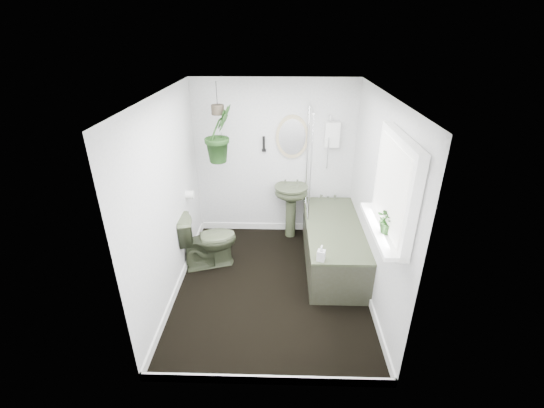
{
  "coord_description": "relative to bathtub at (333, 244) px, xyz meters",
  "views": [
    {
      "loc": [
        0.1,
        -3.61,
        2.9
      ],
      "look_at": [
        0.0,
        0.15,
        1.05
      ],
      "focal_mm": 24.0,
      "sensor_mm": 36.0,
      "label": 1
    }
  ],
  "objects": [
    {
      "name": "bath_screen",
      "position": [
        -0.33,
        0.49,
        0.99
      ],
      "size": [
        0.04,
        0.72,
        1.4
      ],
      "primitive_type": null,
      "color": "silver",
      "rests_on": "bathtub"
    },
    {
      "name": "shower_box",
      "position": [
        0.0,
        0.84,
        1.26
      ],
      "size": [
        0.2,
        0.1,
        0.35
      ],
      "primitive_type": "cube",
      "color": "white",
      "rests_on": "wall_back"
    },
    {
      "name": "floor",
      "position": [
        -0.8,
        -0.5,
        -0.3
      ],
      "size": [
        2.3,
        2.8,
        0.02
      ],
      "primitive_type": "cube",
      "color": "black",
      "rests_on": "ground"
    },
    {
      "name": "toilet",
      "position": [
        -1.65,
        -0.07,
        0.09
      ],
      "size": [
        0.83,
        0.63,
        0.76
      ],
      "primitive_type": "imported",
      "rotation": [
        0.0,
        0.0,
        1.88
      ],
      "color": "#3C452E",
      "rests_on": "floor"
    },
    {
      "name": "bathtub",
      "position": [
        0.0,
        0.0,
        0.0
      ],
      "size": [
        0.72,
        1.72,
        0.58
      ],
      "primitive_type": null,
      "color": "#3C452E",
      "rests_on": "floor"
    },
    {
      "name": "skirting",
      "position": [
        -0.8,
        -0.5,
        -0.24
      ],
      "size": [
        2.3,
        2.8,
        0.1
      ],
      "primitive_type": "cube",
      "color": "white",
      "rests_on": "floor"
    },
    {
      "name": "oval_mirror",
      "position": [
        -0.55,
        0.87,
        1.21
      ],
      "size": [
        0.46,
        0.03,
        0.62
      ],
      "primitive_type": "ellipsoid",
      "color": "tan",
      "rests_on": "wall_back"
    },
    {
      "name": "wall_left",
      "position": [
        -1.96,
        -0.5,
        0.86
      ],
      "size": [
        0.02,
        2.8,
        2.3
      ],
      "primitive_type": "cube",
      "color": "silver",
      "rests_on": "ground"
    },
    {
      "name": "toilet_roll_holder",
      "position": [
        -1.9,
        0.2,
        0.61
      ],
      "size": [
        0.11,
        0.11,
        0.11
      ],
      "primitive_type": "cylinder",
      "rotation": [
        0.0,
        1.57,
        0.0
      ],
      "color": "white",
      "rests_on": "wall_left"
    },
    {
      "name": "sill_plant",
      "position": [
        0.25,
        -1.29,
        1.08
      ],
      "size": [
        0.28,
        0.27,
        0.25
      ],
      "primitive_type": "imported",
      "rotation": [
        0.0,
        0.0,
        0.42
      ],
      "color": "black",
      "rests_on": "window_sill"
    },
    {
      "name": "ceiling",
      "position": [
        -0.8,
        -0.5,
        2.02
      ],
      "size": [
        2.3,
        2.8,
        0.02
      ],
      "primitive_type": "cube",
      "color": "white",
      "rests_on": "ground"
    },
    {
      "name": "wall_right",
      "position": [
        0.36,
        -0.5,
        0.86
      ],
      "size": [
        0.02,
        2.8,
        2.3
      ],
      "primitive_type": "cube",
      "color": "silver",
      "rests_on": "ground"
    },
    {
      "name": "hanging_pot",
      "position": [
        -1.5,
        0.45,
        1.67
      ],
      "size": [
        0.16,
        0.16,
        0.12
      ],
      "primitive_type": "cylinder",
      "color": "#30291F",
      "rests_on": "ceiling"
    },
    {
      "name": "wall_back",
      "position": [
        -0.8,
        0.91,
        0.86
      ],
      "size": [
        2.3,
        0.02,
        2.3
      ],
      "primitive_type": "cube",
      "color": "silver",
      "rests_on": "ground"
    },
    {
      "name": "wall_front",
      "position": [
        -0.8,
        -1.91,
        0.86
      ],
      "size": [
        2.3,
        0.02,
        2.3
      ],
      "primitive_type": "cube",
      "color": "silver",
      "rests_on": "ground"
    },
    {
      "name": "window_sill",
      "position": [
        0.22,
        -1.2,
        0.94
      ],
      "size": [
        0.18,
        1.0,
        0.04
      ],
      "primitive_type": "cube",
      "color": "white",
      "rests_on": "wall_right"
    },
    {
      "name": "hanging_plant",
      "position": [
        -1.5,
        0.45,
        1.36
      ],
      "size": [
        0.51,
        0.52,
        0.74
      ],
      "primitive_type": "imported",
      "rotation": [
        0.0,
        0.0,
        0.86
      ],
      "color": "black",
      "rests_on": "ceiling"
    },
    {
      "name": "window_blinds",
      "position": [
        0.24,
        -1.2,
        1.36
      ],
      "size": [
        0.01,
        0.86,
        0.76
      ],
      "primitive_type": "cube",
      "color": "white",
      "rests_on": "wall_right"
    },
    {
      "name": "window_recess",
      "position": [
        0.29,
        -1.2,
        1.36
      ],
      "size": [
        0.08,
        1.0,
        0.9
      ],
      "primitive_type": "cube",
      "color": "white",
      "rests_on": "wall_right"
    },
    {
      "name": "wall_sconce",
      "position": [
        -0.95,
        0.86,
        1.11
      ],
      "size": [
        0.04,
        0.04,
        0.22
      ],
      "primitive_type": "cylinder",
      "color": "black",
      "rests_on": "wall_back"
    },
    {
      "name": "soap_bottle",
      "position": [
        -0.25,
        -0.78,
        0.38
      ],
      "size": [
        0.11,
        0.11,
        0.19
      ],
      "primitive_type": "imported",
      "rotation": [
        0.0,
        0.0,
        -0.29
      ],
      "color": "black",
      "rests_on": "bathtub"
    },
    {
      "name": "pedestal_sink",
      "position": [
        -0.55,
        0.71,
        0.12
      ],
      "size": [
        0.51,
        0.45,
        0.82
      ],
      "primitive_type": null,
      "rotation": [
        0.0,
        0.0,
        -0.08
      ],
      "color": "#3C452E",
      "rests_on": "floor"
    }
  ]
}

